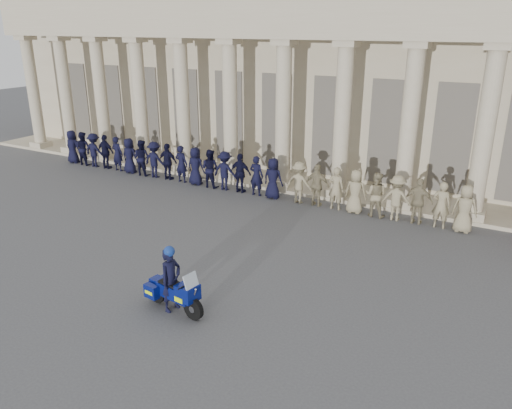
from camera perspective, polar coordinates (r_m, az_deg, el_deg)
name	(u,v)px	position (r m, az deg, el deg)	size (l,w,h in m)	color
ground	(202,269)	(15.01, -6.20, -7.33)	(90.00, 90.00, 0.00)	#49494C
building	(365,73)	(26.84, 12.31, 14.50)	(40.00, 12.50, 9.00)	tan
officer_rank	(224,171)	(21.76, -3.70, 3.89)	(20.00, 0.65, 1.71)	black
motorcycle	(175,292)	(12.83, -9.27, -9.83)	(1.90, 0.87, 1.22)	black
rider	(171,278)	(12.73, -9.69, -8.33)	(0.49, 0.66, 1.76)	black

